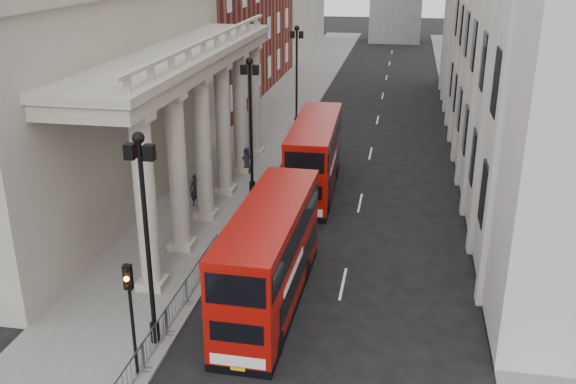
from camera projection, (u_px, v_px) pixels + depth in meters
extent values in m
cube|color=slate|center=(252.00, 146.00, 48.93)|extent=(6.00, 140.00, 0.12)
cube|color=slate|center=(475.00, 158.00, 46.14)|extent=(3.00, 140.00, 0.12)
cube|color=slate|center=(290.00, 148.00, 48.43)|extent=(0.20, 140.00, 0.14)
cube|color=gray|center=(76.00, 100.00, 37.05)|extent=(9.00, 28.00, 12.00)
cube|color=#60605E|center=(396.00, 16.00, 102.95)|extent=(8.00, 8.00, 8.00)
cylinder|color=black|center=(155.00, 332.00, 24.47)|extent=(0.36, 0.36, 0.80)
cylinder|color=black|center=(148.00, 247.00, 23.19)|extent=(0.18, 0.18, 8.00)
sphere|color=black|center=(138.00, 138.00, 21.72)|extent=(0.44, 0.44, 0.44)
cube|color=black|center=(149.00, 153.00, 21.84)|extent=(0.35, 0.35, 0.55)
cube|color=black|center=(130.00, 151.00, 21.96)|extent=(0.35, 0.35, 0.55)
cylinder|color=black|center=(252.00, 188.00, 39.17)|extent=(0.36, 0.36, 0.80)
cylinder|color=black|center=(251.00, 131.00, 37.89)|extent=(0.18, 0.18, 8.00)
sphere|color=black|center=(250.00, 61.00, 36.42)|extent=(0.44, 0.44, 0.44)
cube|color=black|center=(256.00, 70.00, 36.54)|extent=(0.35, 0.35, 0.55)
cube|color=black|center=(244.00, 70.00, 36.66)|extent=(0.35, 0.35, 0.55)
cylinder|color=black|center=(296.00, 122.00, 53.87)|extent=(0.36, 0.36, 0.80)
cylinder|color=black|center=(297.00, 79.00, 52.58)|extent=(0.18, 0.18, 8.00)
sphere|color=black|center=(297.00, 28.00, 51.12)|extent=(0.44, 0.44, 0.44)
cube|color=black|center=(301.00, 35.00, 51.24)|extent=(0.35, 0.35, 0.55)
cube|color=black|center=(292.00, 35.00, 51.36)|extent=(0.35, 0.35, 0.55)
cylinder|color=black|center=(134.00, 332.00, 22.15)|extent=(0.12, 0.12, 3.40)
cube|color=black|center=(128.00, 277.00, 21.39)|extent=(0.28, 0.22, 0.90)
sphere|color=black|center=(126.00, 271.00, 21.16)|extent=(0.18, 0.18, 0.18)
sphere|color=orange|center=(126.00, 279.00, 21.27)|extent=(0.18, 0.18, 0.18)
sphere|color=black|center=(127.00, 287.00, 21.37)|extent=(0.18, 0.18, 0.18)
cube|color=gray|center=(129.00, 377.00, 21.67)|extent=(0.50, 2.30, 1.10)
cube|color=gray|center=(155.00, 338.00, 23.83)|extent=(0.50, 2.30, 1.10)
cube|color=gray|center=(177.00, 306.00, 25.98)|extent=(0.50, 2.30, 1.10)
cube|color=gray|center=(195.00, 278.00, 28.14)|extent=(0.50, 2.30, 1.10)
cube|color=gray|center=(210.00, 255.00, 30.30)|extent=(0.50, 2.30, 1.10)
cube|color=#950C06|center=(270.00, 276.00, 26.98)|extent=(2.62, 10.23, 1.94)
cube|color=#950C06|center=(269.00, 233.00, 26.26)|extent=(2.62, 10.23, 1.70)
cube|color=#950C06|center=(269.00, 211.00, 25.91)|extent=(2.65, 10.27, 0.24)
cube|color=black|center=(270.00, 300.00, 27.39)|extent=(2.63, 10.23, 0.34)
cube|color=black|center=(270.00, 271.00, 26.89)|extent=(2.64, 8.29, 0.97)
cube|color=black|center=(269.00, 231.00, 26.23)|extent=(2.66, 9.65, 1.07)
cube|color=white|center=(238.00, 361.00, 22.57)|extent=(2.04, 0.10, 0.44)
cube|color=yellow|center=(238.00, 369.00, 22.68)|extent=(0.53, 0.05, 0.13)
cylinder|color=black|center=(221.00, 337.00, 24.24)|extent=(0.33, 0.98, 0.97)
cylinder|color=black|center=(277.00, 343.00, 23.83)|extent=(0.33, 0.98, 0.97)
cylinder|color=black|center=(259.00, 266.00, 29.65)|extent=(0.33, 0.98, 0.97)
cylinder|color=black|center=(305.00, 270.00, 29.24)|extent=(0.33, 0.98, 0.97)
cube|color=#910B06|center=(314.00, 170.00, 39.74)|extent=(2.79, 10.37, 1.96)
cube|color=#910B06|center=(315.00, 139.00, 39.01)|extent=(2.79, 10.37, 1.72)
cube|color=#910B06|center=(315.00, 123.00, 38.66)|extent=(2.83, 10.41, 0.25)
cube|color=black|center=(314.00, 188.00, 40.15)|extent=(2.81, 10.37, 0.34)
cube|color=black|center=(315.00, 167.00, 39.65)|extent=(2.78, 8.41, 0.98)
cube|color=black|center=(315.00, 137.00, 38.98)|extent=(2.83, 9.78, 1.08)
cube|color=white|center=(304.00, 212.00, 35.24)|extent=(2.06, 0.13, 0.44)
cube|color=yellow|center=(304.00, 218.00, 35.35)|extent=(0.54, 0.06, 0.13)
cylinder|color=black|center=(288.00, 203.00, 36.89)|extent=(0.35, 0.99, 0.98)
cylinder|color=black|center=(327.00, 205.00, 36.58)|extent=(0.35, 0.99, 0.98)
cylinder|color=black|center=(302.00, 170.00, 42.41)|extent=(0.35, 0.99, 0.98)
cylinder|color=black|center=(335.00, 171.00, 42.10)|extent=(0.35, 0.99, 0.98)
imported|color=black|center=(196.00, 191.00, 37.11)|extent=(0.73, 0.51, 1.92)
imported|color=black|center=(182.00, 184.00, 38.61)|extent=(0.82, 0.66, 1.60)
imported|color=black|center=(246.00, 160.00, 42.70)|extent=(0.90, 0.63, 1.75)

